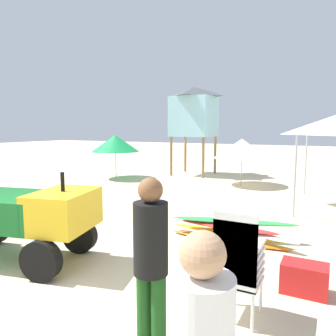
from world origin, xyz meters
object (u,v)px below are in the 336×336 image
Objects in this scene: beach_umbrella_mid at (242,148)px; lifeguard_tower at (194,112)px; lifeguard_near_right at (151,257)px; beach_umbrella_far at (115,143)px; utility_cart at (20,214)px; stacked_plastic_chairs at (237,258)px; surfboard_pile at (232,230)px; cooler_box at (304,278)px.

lifeguard_tower is at bearing 147.11° from beach_umbrella_mid.
beach_umbrella_far is (-6.99, 8.85, 0.51)m from lifeguard_near_right.
lifeguard_near_right is (3.05, -0.97, 0.22)m from utility_cart.
beach_umbrella_far reaches higher than stacked_plastic_chairs.
beach_umbrella_mid is at bearing 81.11° from utility_cart.
lifeguard_tower reaches higher than surfboard_pile.
utility_cart is at bearing -166.52° from cooler_box.
beach_umbrella_far is (-6.74, 5.34, 1.31)m from surfboard_pile.
beach_umbrella_mid reaches higher than lifeguard_near_right.
utility_cart is 1.31× the size of beach_umbrella_mid.
lifeguard_tower is 3.89m from beach_umbrella_far.
lifeguard_tower is 6.89× the size of cooler_box.
lifeguard_near_right is 11.29m from beach_umbrella_far.
utility_cart is at bearing -98.89° from beach_umbrella_mid.
utility_cart is at bearing 162.31° from lifeguard_near_right.
surfboard_pile is at bearing 107.27° from stacked_plastic_chairs.
surfboard_pile is 1.21× the size of beach_umbrella_mid.
beach_umbrella_far reaches higher than beach_umbrella_mid.
beach_umbrella_mid reaches higher than stacked_plastic_chairs.
stacked_plastic_chairs is 1.33m from cooler_box.
surfboard_pile is at bearing -38.37° from beach_umbrella_far.
utility_cart is at bearing -137.75° from surfboard_pile.
beach_umbrella_far is at bearing -171.40° from beach_umbrella_mid.
lifeguard_tower is (-4.17, 7.90, 2.71)m from surfboard_pile.
stacked_plastic_chairs is 0.61× the size of beach_umbrella_mid.
stacked_plastic_chairs is 0.51× the size of surfboard_pile.
beach_umbrella_far is (-3.94, 7.88, 0.73)m from utility_cart.
utility_cart is 8.81m from beach_umbrella_mid.
cooler_box is at bearing -69.49° from beach_umbrella_mid.
lifeguard_near_right is at bearing -120.33° from stacked_plastic_chairs.
utility_cart is 1.08× the size of surfboard_pile.
stacked_plastic_chairs is 1.12m from lifeguard_near_right.
surfboard_pile is 3.62m from lifeguard_near_right.
beach_umbrella_mid is at bearing 99.93° from lifeguard_near_right.
lifeguard_tower reaches higher than cooler_box.
beach_umbrella_mid reaches higher than surfboard_pile.
surfboard_pile is at bearing 132.98° from cooler_box.
stacked_plastic_chairs is 11.79m from lifeguard_tower.
lifeguard_tower is 11.30m from cooler_box.
lifeguard_near_right is at bearing -51.72° from beach_umbrella_far.
lifeguard_near_right is (0.25, -3.52, 0.80)m from surfboard_pile.
stacked_plastic_chairs is 0.74× the size of lifeguard_near_right.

